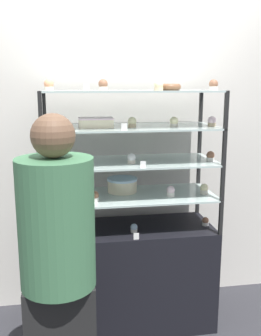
# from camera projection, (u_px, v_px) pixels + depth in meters

# --- Properties ---
(ground_plane) EXTENTS (20.00, 20.00, 0.00)m
(ground_plane) POSITION_uv_depth(u_px,v_px,m) (130.00, 321.00, 2.96)
(ground_plane) COLOR #2D2D33
(back_wall) EXTENTS (8.00, 0.05, 2.60)m
(back_wall) POSITION_uv_depth(u_px,v_px,m) (122.00, 143.00, 3.08)
(back_wall) COLOR silver
(back_wall) RESTS_ON ground_plane
(display_base) EXTENTS (1.18, 0.50, 0.75)m
(display_base) POSITION_uv_depth(u_px,v_px,m) (130.00, 275.00, 2.89)
(display_base) COLOR black
(display_base) RESTS_ON ground_plane
(display_riser_lower) EXTENTS (1.18, 0.50, 0.24)m
(display_riser_lower) POSITION_uv_depth(u_px,v_px,m) (130.00, 197.00, 2.76)
(display_riser_lower) COLOR black
(display_riser_lower) RESTS_ON display_base
(display_riser_middle) EXTENTS (1.18, 0.50, 0.24)m
(display_riser_middle) POSITION_uv_depth(u_px,v_px,m) (130.00, 163.00, 2.71)
(display_riser_middle) COLOR black
(display_riser_middle) RESTS_ON display_riser_lower
(display_riser_upper) EXTENTS (1.18, 0.50, 0.24)m
(display_riser_upper) POSITION_uv_depth(u_px,v_px,m) (130.00, 128.00, 2.66)
(display_riser_upper) COLOR black
(display_riser_upper) RESTS_ON display_riser_middle
(display_riser_top) EXTENTS (1.18, 0.50, 0.24)m
(display_riser_top) POSITION_uv_depth(u_px,v_px,m) (130.00, 92.00, 2.61)
(display_riser_top) COLOR black
(display_riser_top) RESTS_ON display_riser_upper
(layer_cake_centerpiece) EXTENTS (0.22, 0.22, 0.10)m
(layer_cake_centerpiece) POSITION_uv_depth(u_px,v_px,m) (122.00, 185.00, 2.82)
(layer_cake_centerpiece) COLOR beige
(layer_cake_centerpiece) RESTS_ON display_riser_lower
(sheet_cake_frosted) EXTENTS (0.23, 0.15, 0.07)m
(sheet_cake_frosted) POSITION_uv_depth(u_px,v_px,m) (96.00, 123.00, 2.58)
(sheet_cake_frosted) COLOR beige
(sheet_cake_frosted) RESTS_ON display_riser_upper
(cupcake_0) EXTENTS (0.05, 0.05, 0.06)m
(cupcake_0) POSITION_uv_depth(u_px,v_px,m) (56.00, 231.00, 2.65)
(cupcake_0) COLOR #CCB28C
(cupcake_0) RESTS_ON display_base
(cupcake_1) EXTENTS (0.05, 0.05, 0.06)m
(cupcake_1) POSITION_uv_depth(u_px,v_px,m) (134.00, 228.00, 2.71)
(cupcake_1) COLOR white
(cupcake_1) RESTS_ON display_base
(cupcake_2) EXTENTS (0.05, 0.05, 0.06)m
(cupcake_2) POSITION_uv_depth(u_px,v_px,m) (205.00, 221.00, 2.84)
(cupcake_2) COLOR white
(cupcake_2) RESTS_ON display_base
(price_tag_0) EXTENTS (0.04, 0.00, 0.04)m
(price_tag_0) POSITION_uv_depth(u_px,v_px,m) (136.00, 236.00, 2.58)
(price_tag_0) COLOR white
(price_tag_0) RESTS_ON display_base
(cupcake_3) EXTENTS (0.06, 0.06, 0.07)m
(cupcake_3) POSITION_uv_depth(u_px,v_px,m) (54.00, 197.00, 2.59)
(cupcake_3) COLOR beige
(cupcake_3) RESTS_ON display_riser_lower
(cupcake_4) EXTENTS (0.06, 0.06, 0.07)m
(cupcake_4) POSITION_uv_depth(u_px,v_px,m) (95.00, 197.00, 2.59)
(cupcake_4) COLOR white
(cupcake_4) RESTS_ON display_riser_lower
(cupcake_5) EXTENTS (0.06, 0.06, 0.07)m
(cupcake_5) POSITION_uv_depth(u_px,v_px,m) (171.00, 191.00, 2.71)
(cupcake_5) COLOR white
(cupcake_5) RESTS_ON display_riser_lower
(cupcake_6) EXTENTS (0.06, 0.06, 0.07)m
(cupcake_6) POSITION_uv_depth(u_px,v_px,m) (204.00, 189.00, 2.77)
(cupcake_6) COLOR beige
(cupcake_6) RESTS_ON display_riser_lower
(price_tag_1) EXTENTS (0.04, 0.00, 0.04)m
(price_tag_1) POSITION_uv_depth(u_px,v_px,m) (79.00, 204.00, 2.47)
(price_tag_1) COLOR white
(price_tag_1) RESTS_ON display_riser_lower
(cupcake_7) EXTENTS (0.06, 0.06, 0.07)m
(cupcake_7) POSITION_uv_depth(u_px,v_px,m) (52.00, 161.00, 2.53)
(cupcake_7) COLOR white
(cupcake_7) RESTS_ON display_riser_middle
(cupcake_8) EXTENTS (0.06, 0.06, 0.07)m
(cupcake_8) POSITION_uv_depth(u_px,v_px,m) (131.00, 159.00, 2.62)
(cupcake_8) COLOR beige
(cupcake_8) RESTS_ON display_riser_middle
(cupcake_9) EXTENTS (0.06, 0.06, 0.07)m
(cupcake_9) POSITION_uv_depth(u_px,v_px,m) (210.00, 156.00, 2.71)
(cupcake_9) COLOR white
(cupcake_9) RESTS_ON display_riser_middle
(price_tag_2) EXTENTS (0.04, 0.00, 0.04)m
(price_tag_2) POSITION_uv_depth(u_px,v_px,m) (143.00, 164.00, 2.49)
(price_tag_2) COLOR white
(price_tag_2) RESTS_ON display_riser_middle
(cupcake_10) EXTENTS (0.06, 0.06, 0.07)m
(cupcake_10) POSITION_uv_depth(u_px,v_px,m) (52.00, 124.00, 2.51)
(cupcake_10) COLOR #CCB28C
(cupcake_10) RESTS_ON display_riser_upper
(cupcake_11) EXTENTS (0.06, 0.06, 0.07)m
(cupcake_11) POSITION_uv_depth(u_px,v_px,m) (132.00, 123.00, 2.59)
(cupcake_11) COLOR #CCB28C
(cupcake_11) RESTS_ON display_riser_upper
(cupcake_12) EXTENTS (0.06, 0.06, 0.07)m
(cupcake_12) POSITION_uv_depth(u_px,v_px,m) (174.00, 122.00, 2.61)
(cupcake_12) COLOR beige
(cupcake_12) RESTS_ON display_riser_upper
(cupcake_13) EXTENTS (0.06, 0.06, 0.07)m
(cupcake_13) POSITION_uv_depth(u_px,v_px,m) (212.00, 122.00, 2.65)
(cupcake_13) COLOR #CCB28C
(cupcake_13) RESTS_ON display_riser_upper
(price_tag_3) EXTENTS (0.04, 0.00, 0.04)m
(price_tag_3) POSITION_uv_depth(u_px,v_px,m) (124.00, 127.00, 2.42)
(price_tag_3) COLOR white
(price_tag_3) RESTS_ON display_riser_upper
(cupcake_14) EXTENTS (0.06, 0.06, 0.07)m
(cupcake_14) POSITION_uv_depth(u_px,v_px,m) (49.00, 85.00, 2.42)
(cupcake_14) COLOR beige
(cupcake_14) RESTS_ON display_riser_top
(cupcake_15) EXTENTS (0.06, 0.06, 0.07)m
(cupcake_15) POSITION_uv_depth(u_px,v_px,m) (103.00, 85.00, 2.49)
(cupcake_15) COLOR beige
(cupcake_15) RESTS_ON display_riser_top
(cupcake_16) EXTENTS (0.06, 0.06, 0.07)m
(cupcake_16) POSITION_uv_depth(u_px,v_px,m) (159.00, 85.00, 2.53)
(cupcake_16) COLOR #CCB28C
(cupcake_16) RESTS_ON display_riser_top
(cupcake_17) EXTENTS (0.06, 0.06, 0.07)m
(cupcake_17) POSITION_uv_depth(u_px,v_px,m) (213.00, 85.00, 2.60)
(cupcake_17) COLOR white
(cupcake_17) RESTS_ON display_riser_top
(price_tag_4) EXTENTS (0.04, 0.00, 0.04)m
(price_tag_4) POSITION_uv_depth(u_px,v_px,m) (86.00, 87.00, 2.33)
(price_tag_4) COLOR white
(price_tag_4) RESTS_ON display_riser_top
(donut_glazed) EXTENTS (0.15, 0.15, 0.04)m
(donut_glazed) POSITION_uv_depth(u_px,v_px,m) (170.00, 87.00, 2.62)
(donut_glazed) COLOR brown
(donut_glazed) RESTS_ON display_riser_top
(customer_figure) EXTENTS (0.38, 0.38, 1.62)m
(customer_figure) POSITION_uv_depth(u_px,v_px,m) (58.00, 264.00, 1.98)
(customer_figure) COLOR black
(customer_figure) RESTS_ON ground_plane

